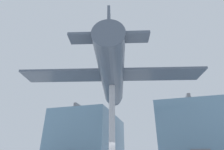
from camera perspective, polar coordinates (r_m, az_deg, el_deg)
The scene contains 4 objects.
glass_pavilion_left at distance 29.02m, azimuth -7.13°, elevation -20.71°, with size 8.09×13.15×8.25m.
glass_pavilion_right at distance 27.17m, azimuth 23.88°, elevation -18.54°, with size 8.09×13.15×8.25m.
support_pylon_central at distance 13.99m, azimuth -0.00°, elevation -17.03°, with size 0.49×0.49×7.04m.
suspended_airplane at distance 15.56m, azimuth 0.03°, elevation -0.34°, with size 15.65×13.00×3.36m.
Camera 1 is at (3.62, -13.35, 1.42)m, focal length 28.00 mm.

